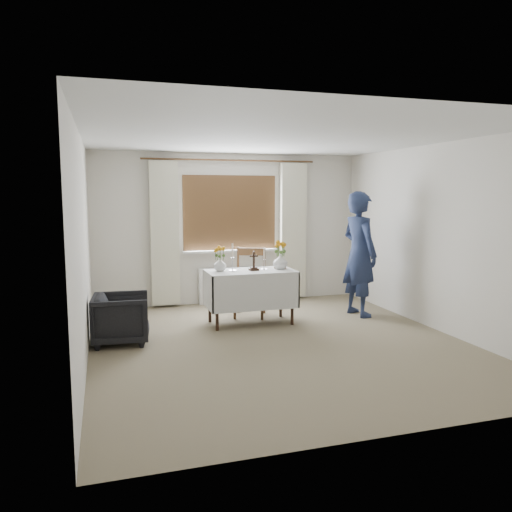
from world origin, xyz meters
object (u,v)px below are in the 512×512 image
Objects in this scene: person at (359,254)px; wooden_cross at (254,261)px; flower_vase_left at (220,264)px; altar_table at (251,297)px; wooden_chair at (250,283)px; armchair at (121,318)px; flower_vase_right at (280,262)px.

person is 1.66m from wooden_cross.
wooden_cross is 1.46× the size of flower_vase_left.
altar_table is at bearing 162.23° from wooden_cross.
altar_table is 0.66× the size of person.
armchair is at bearing -133.63° from wooden_chair.
armchair is 1.56m from flower_vase_left.
person reaches higher than wooden_chair.
altar_table is 4.53× the size of wooden_cross.
wooden_chair is 2.09m from armchair.
flower_vase_left is 0.86× the size of flower_vase_right.
wooden_chair reaches higher than armchair.
armchair is at bearing -166.39° from altar_table.
wooden_chair is at bearing -61.51° from armchair.
wooden_chair is 4.72× the size of flower_vase_right.
wooden_chair is at bearing 75.47° from wooden_cross.
wooden_cross is (1.84, 0.42, 0.59)m from armchair.
flower_vase_left is (-0.53, -0.34, 0.34)m from wooden_chair.
altar_table is at bearing -82.38° from wooden_chair.
person is (3.50, 0.44, 0.63)m from armchair.
wooden_cross is at bearing 80.56° from person.
armchair is at bearing -168.79° from flower_vase_right.
wooden_cross reaches higher than armchair.
person is at bearing -5.54° from wooden_cross.
altar_table is 1.21× the size of wooden_chair.
person is 10.01× the size of flower_vase_left.
person is (1.71, 0.00, 0.55)m from altar_table.
altar_table is at bearing -178.70° from flower_vase_right.
armchair is 2.35m from flower_vase_right.
wooden_chair reaches higher than flower_vase_right.
flower_vase_left is at bearing 175.71° from flower_vase_right.
wooden_cross reaches higher than wooden_chair.
wooden_cross is 0.41m from flower_vase_right.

